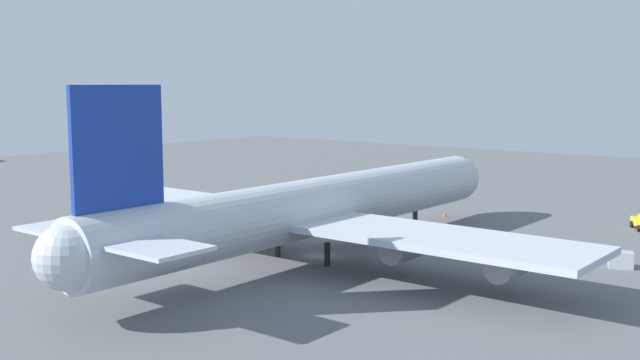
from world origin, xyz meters
TOP-DOWN VIEW (x-y plane):
  - ground_plane at (0.00, 0.00)m, footprint 293.47×293.47m
  - cargo_airplane at (-0.33, 0.00)m, footprint 73.37×67.63m
  - fuel_truck at (42.01, 18.45)m, footprint 2.84×5.40m
  - cargo_container_fore at (16.34, -29.73)m, footprint 2.72×3.08m
  - safety_cone_nose at (33.02, 1.71)m, footprint 0.49×0.49m

SIDE VIEW (x-z plane):
  - ground_plane at x=0.00m, z-range 0.00..0.00m
  - safety_cone_nose at x=33.02m, z-range 0.00..0.70m
  - cargo_container_fore at x=16.34m, z-range 0.00..1.81m
  - fuel_truck at x=42.01m, z-range -0.01..2.41m
  - cargo_airplane at x=-0.33m, z-range -4.22..16.02m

